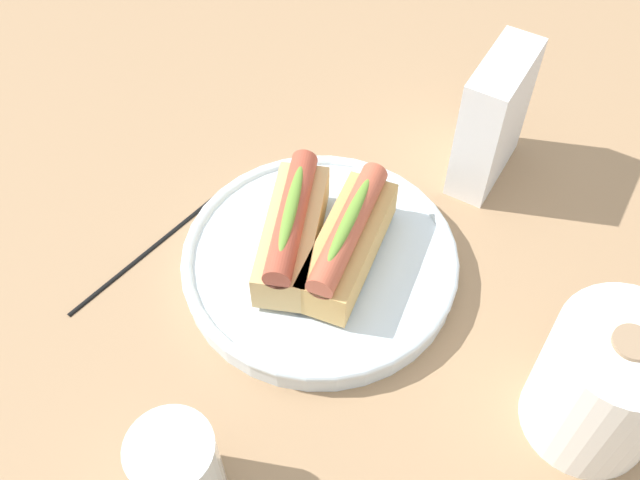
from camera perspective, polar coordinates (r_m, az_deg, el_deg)
The scene contains 8 objects.
ground_plane at distance 0.73m, azimuth 0.67°, elevation -3.22°, with size 2.40×2.40×0.00m, color #9E7A56.
serving_bowl at distance 0.72m, azimuth -0.00°, elevation -1.65°, with size 0.27×0.27×0.03m.
hotdog_front at distance 0.69m, azimuth -2.20°, elevation 0.86°, with size 0.16×0.07×0.06m.
hotdog_back at distance 0.68m, azimuth 2.23°, elevation -0.06°, with size 0.15×0.06×0.06m.
water_glass at distance 0.60m, azimuth -11.05°, elevation -17.46°, with size 0.07×0.07×0.09m.
paper_towel_roll at distance 0.64m, azimuth 21.49°, elevation -10.52°, with size 0.11×0.11×0.13m.
napkin_box at distance 0.79m, azimuth 13.45°, elevation 9.19°, with size 0.11×0.04×0.15m, color white.
chopstick_near at distance 0.77m, azimuth -12.93°, elevation -0.41°, with size 0.01×0.01×0.22m, color black.
Camera 1 is at (0.40, 0.11, 0.60)m, focal length 40.71 mm.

